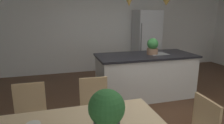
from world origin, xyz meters
TOP-DOWN VIEW (x-y plane):
  - ground_plane at (0.00, 0.00)m, footprint 10.00×8.40m
  - wall_back_kitchen at (0.00, 3.26)m, footprint 10.00×0.12m
  - chair_far_left at (-1.84, -0.20)m, footprint 0.41×0.41m
  - chair_far_right at (-1.03, -0.20)m, footprint 0.42×0.42m
  - kitchen_island at (0.28, 1.02)m, footprint 2.02×0.89m
  - refrigerator at (1.16, 2.86)m, footprint 0.72×0.67m
  - pendant_over_island_aux at (0.67, 1.02)m, footprint 0.24×0.24m
  - potted_plant_on_island at (0.42, 1.02)m, footprint 0.23×0.23m
  - potted_plant_on_table at (-1.12, -1.20)m, footprint 0.29×0.29m

SIDE VIEW (x-z plane):
  - ground_plane at x=0.00m, z-range -0.04..0.00m
  - kitchen_island at x=0.28m, z-range 0.01..0.92m
  - chair_far_left at x=-1.84m, z-range 0.04..0.91m
  - chair_far_right at x=-1.03m, z-range 0.04..0.91m
  - refrigerator at x=1.16m, z-range 0.00..1.83m
  - potted_plant_on_table at x=-1.12m, z-range 0.75..1.16m
  - potted_plant_on_island at x=0.42m, z-range 0.90..1.23m
  - wall_back_kitchen at x=0.00m, z-range 0.00..2.70m
  - pendant_over_island_aux at x=0.67m, z-range 1.55..2.38m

